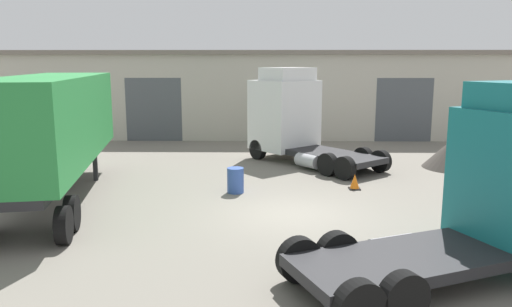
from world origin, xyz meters
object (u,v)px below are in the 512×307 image
at_px(tractor_unit_white, 291,117).
at_px(container_trailer_green, 51,123).
at_px(traffic_cone, 355,182).
at_px(oil_drum, 235,180).
at_px(tractor_unit_teal, 510,185).
at_px(gravel_pile, 458,151).

xyz_separation_m(tractor_unit_white, container_trailer_green, (-8.01, -7.14, 0.59)).
bearing_deg(traffic_cone, oil_drum, -172.82).
distance_m(container_trailer_green, tractor_unit_teal, 13.17).
height_order(tractor_unit_teal, oil_drum, tractor_unit_teal).
distance_m(tractor_unit_teal, oil_drum, 9.08).
bearing_deg(tractor_unit_white, oil_drum, 119.97).
xyz_separation_m(gravel_pile, traffic_cone, (-5.08, -3.72, -0.49)).
distance_m(gravel_pile, traffic_cone, 6.31).
relative_size(container_trailer_green, tractor_unit_teal, 1.43).
relative_size(tractor_unit_white, container_trailer_green, 0.64).
xyz_separation_m(gravel_pile, oil_drum, (-9.32, -4.26, -0.31)).
height_order(tractor_unit_white, tractor_unit_teal, tractor_unit_white).
bearing_deg(tractor_unit_white, gravel_pile, -143.20).
height_order(oil_drum, traffic_cone, oil_drum).
bearing_deg(oil_drum, traffic_cone, 7.18).
bearing_deg(gravel_pile, tractor_unit_white, 166.48).
bearing_deg(oil_drum, tractor_unit_white, 69.65).
bearing_deg(container_trailer_green, tractor_unit_white, -58.00).
bearing_deg(tractor_unit_teal, tractor_unit_white, 85.44).
height_order(container_trailer_green, oil_drum, container_trailer_green).
distance_m(tractor_unit_white, traffic_cone, 6.05).
height_order(tractor_unit_white, oil_drum, tractor_unit_white).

